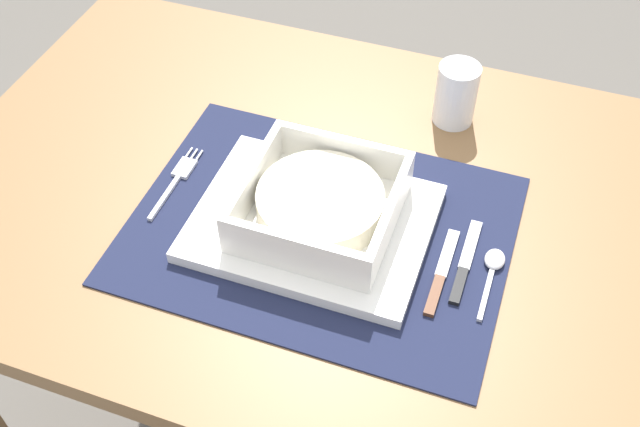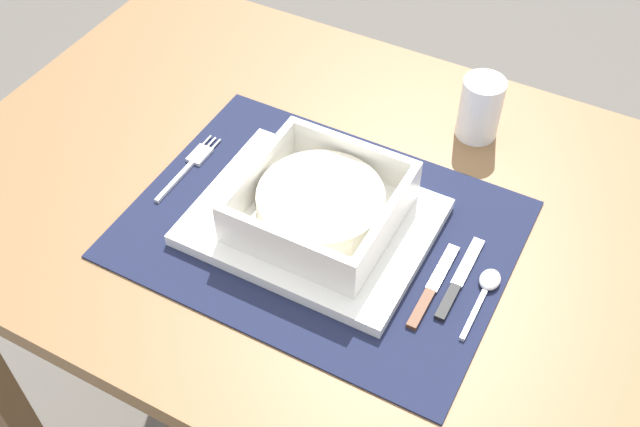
% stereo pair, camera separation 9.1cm
% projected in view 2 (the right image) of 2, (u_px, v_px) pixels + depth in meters
% --- Properties ---
extents(dining_table, '(1.00, 0.69, 0.76)m').
position_uv_depth(dining_table, '(321.00, 251.00, 1.06)').
color(dining_table, brown).
rests_on(dining_table, ground).
extents(placemat, '(0.46, 0.35, 0.00)m').
position_uv_depth(placemat, '(320.00, 229.00, 0.93)').
color(placemat, '#191E38').
rests_on(placemat, dining_table).
extents(serving_plate, '(0.28, 0.22, 0.02)m').
position_uv_depth(serving_plate, '(313.00, 222.00, 0.93)').
color(serving_plate, white).
rests_on(serving_plate, placemat).
extents(porridge_bowl, '(0.18, 0.18, 0.06)m').
position_uv_depth(porridge_bowl, '(321.00, 205.00, 0.91)').
color(porridge_bowl, white).
rests_on(porridge_bowl, serving_plate).
extents(fork, '(0.02, 0.14, 0.00)m').
position_uv_depth(fork, '(192.00, 163.00, 1.01)').
color(fork, silver).
rests_on(fork, placemat).
extents(spoon, '(0.02, 0.11, 0.01)m').
position_uv_depth(spoon, '(487.00, 286.00, 0.87)').
color(spoon, silver).
rests_on(spoon, placemat).
extents(butter_knife, '(0.01, 0.13, 0.01)m').
position_uv_depth(butter_knife, '(457.00, 283.00, 0.87)').
color(butter_knife, black).
rests_on(butter_knife, placemat).
extents(bread_knife, '(0.01, 0.13, 0.01)m').
position_uv_depth(bread_knife, '(431.00, 291.00, 0.86)').
color(bread_knife, '#59331E').
rests_on(bread_knife, placemat).
extents(drinking_glass, '(0.06, 0.06, 0.09)m').
position_uv_depth(drinking_glass, '(480.00, 111.00, 1.02)').
color(drinking_glass, white).
rests_on(drinking_glass, dining_table).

